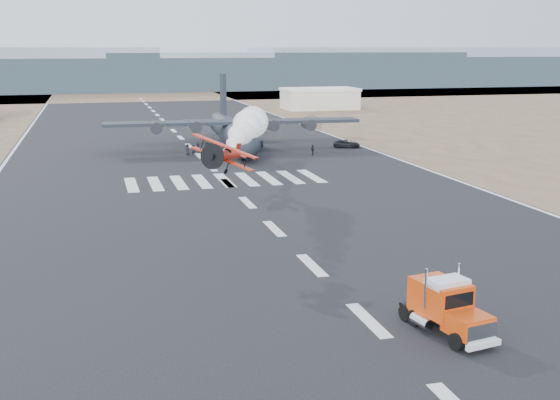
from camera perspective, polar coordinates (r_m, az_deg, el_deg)
name	(u,v)px	position (r m, az deg, el deg)	size (l,w,h in m)	color
ground	(368,320)	(45.93, 7.19, -9.67)	(500.00, 500.00, 0.00)	black
scrub_far	(136,94)	(270.37, -11.65, 8.44)	(500.00, 80.00, 0.00)	brown
runway_markings	(212,168)	(102.12, -5.57, 2.61)	(60.00, 260.00, 0.01)	silver
ridge_seg_d	(130,73)	(299.96, -12.07, 10.03)	(150.00, 50.00, 13.00)	gray
ridge_seg_e	(282,70)	(310.35, 0.19, 10.54)	(150.00, 50.00, 15.00)	gray
ridge_seg_f	(419,66)	(333.33, 11.23, 10.61)	(150.00, 50.00, 17.00)	gray
ridge_seg_g	(542,70)	(366.62, 20.51, 9.90)	(150.00, 50.00, 13.00)	gray
hangar_right	(320,98)	(199.85, 3.24, 8.25)	(20.50, 12.50, 5.90)	beige
semi_truck	(446,306)	(44.37, 13.31, -8.37)	(3.66, 7.85, 3.45)	black
aerobatic_biplane	(225,155)	(58.93, -4.48, 3.69)	(5.69, 5.55, 3.13)	red
smoke_trail	(248,125)	(79.54, -2.60, 6.07)	(9.22, 24.06, 3.73)	white
transport_aircraft	(232,130)	(120.78, -3.93, 5.67)	(42.98, 35.37, 12.41)	black
support_vehicle	(347,144)	(123.03, 5.45, 4.57)	(2.16, 4.69, 1.30)	black
crew_a	(207,148)	(115.89, -5.93, 4.23)	(0.68, 0.56, 1.87)	black
crew_b	(198,148)	(117.08, -6.68, 4.22)	(0.78, 0.48, 1.60)	black
crew_c	(261,145)	(118.82, -1.52, 4.46)	(1.14, 0.53, 1.76)	black
crew_d	(313,150)	(113.69, 2.66, 4.09)	(1.03, 0.53, 1.76)	black
crew_e	(188,150)	(114.77, -7.52, 4.09)	(0.87, 0.53, 1.78)	black
crew_f	(216,152)	(111.62, -5.23, 3.89)	(1.58, 0.51, 1.70)	black
crew_g	(193,150)	(114.20, -7.07, 4.06)	(0.65, 0.54, 1.79)	black
crew_h	(253,149)	(114.53, -2.25, 4.14)	(0.81, 0.50, 1.67)	black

